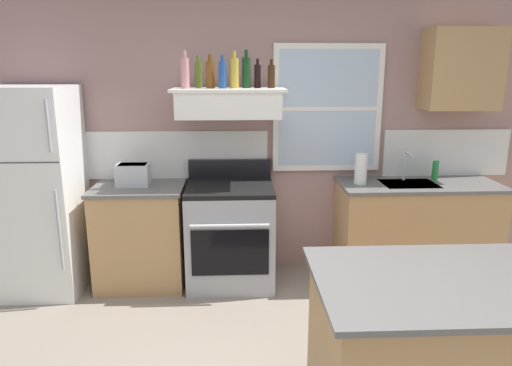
# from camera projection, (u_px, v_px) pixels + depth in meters

# --- Properties ---
(back_wall) EXTENTS (5.40, 0.11, 2.70)m
(back_wall) POSITION_uv_depth(u_px,v_px,m) (260.00, 130.00, 4.36)
(back_wall) COLOR gray
(back_wall) RESTS_ON ground_plane
(refrigerator) EXTENTS (0.70, 0.72, 1.77)m
(refrigerator) POSITION_uv_depth(u_px,v_px,m) (37.00, 191.00, 4.01)
(refrigerator) COLOR white
(refrigerator) RESTS_ON ground_plane
(counter_left_of_stove) EXTENTS (0.79, 0.63, 0.91)m
(counter_left_of_stove) POSITION_uv_depth(u_px,v_px,m) (141.00, 235.00, 4.21)
(counter_left_of_stove) COLOR tan
(counter_left_of_stove) RESTS_ON ground_plane
(toaster) EXTENTS (0.30, 0.20, 0.19)m
(toaster) POSITION_uv_depth(u_px,v_px,m) (133.00, 174.00, 4.10)
(toaster) COLOR silver
(toaster) RESTS_ON counter_left_of_stove
(stove_range) EXTENTS (0.76, 0.69, 1.09)m
(stove_range) POSITION_uv_depth(u_px,v_px,m) (230.00, 234.00, 4.21)
(stove_range) COLOR #9EA0A5
(stove_range) RESTS_ON ground_plane
(range_hood_shelf) EXTENTS (0.96, 0.52, 0.24)m
(range_hood_shelf) POSITION_uv_depth(u_px,v_px,m) (229.00, 103.00, 4.02)
(range_hood_shelf) COLOR white
(bottle_rose_pink) EXTENTS (0.07, 0.07, 0.31)m
(bottle_rose_pink) POSITION_uv_depth(u_px,v_px,m) (185.00, 73.00, 3.89)
(bottle_rose_pink) COLOR #C67F84
(bottle_rose_pink) RESTS_ON range_hood_shelf
(bottle_olive_oil_square) EXTENTS (0.06, 0.06, 0.27)m
(bottle_olive_oil_square) POSITION_uv_depth(u_px,v_px,m) (198.00, 74.00, 4.01)
(bottle_olive_oil_square) COLOR #4C601E
(bottle_olive_oil_square) RESTS_ON range_hood_shelf
(bottle_amber_wine) EXTENTS (0.07, 0.07, 0.28)m
(bottle_amber_wine) POSITION_uv_depth(u_px,v_px,m) (210.00, 74.00, 3.95)
(bottle_amber_wine) COLOR brown
(bottle_amber_wine) RESTS_ON range_hood_shelf
(bottle_blue_liqueur) EXTENTS (0.07, 0.07, 0.27)m
(bottle_blue_liqueur) POSITION_uv_depth(u_px,v_px,m) (223.00, 74.00, 3.92)
(bottle_blue_liqueur) COLOR #1E478C
(bottle_blue_liqueur) RESTS_ON range_hood_shelf
(bottle_champagne_gold_foil) EXTENTS (0.08, 0.08, 0.31)m
(bottle_champagne_gold_foil) POSITION_uv_depth(u_px,v_px,m) (234.00, 73.00, 3.95)
(bottle_champagne_gold_foil) COLOR #B29333
(bottle_champagne_gold_foil) RESTS_ON range_hood_shelf
(bottle_dark_green_wine) EXTENTS (0.07, 0.07, 0.32)m
(bottle_dark_green_wine) POSITION_uv_depth(u_px,v_px,m) (246.00, 72.00, 3.98)
(bottle_dark_green_wine) COLOR #143819
(bottle_dark_green_wine) RESTS_ON range_hood_shelf
(bottle_balsamic_dark) EXTENTS (0.06, 0.06, 0.24)m
(bottle_balsamic_dark) POSITION_uv_depth(u_px,v_px,m) (257.00, 76.00, 4.01)
(bottle_balsamic_dark) COLOR black
(bottle_balsamic_dark) RESTS_ON range_hood_shelf
(bottle_brown_stout) EXTENTS (0.06, 0.06, 0.24)m
(bottle_brown_stout) POSITION_uv_depth(u_px,v_px,m) (271.00, 76.00, 3.99)
(bottle_brown_stout) COLOR #381E0F
(bottle_brown_stout) RESTS_ON range_hood_shelf
(counter_right_with_sink) EXTENTS (1.43, 0.63, 0.91)m
(counter_right_with_sink) POSITION_uv_depth(u_px,v_px,m) (415.00, 231.00, 4.32)
(counter_right_with_sink) COLOR tan
(counter_right_with_sink) RESTS_ON ground_plane
(sink_faucet) EXTENTS (0.03, 0.17, 0.28)m
(sink_faucet) POSITION_uv_depth(u_px,v_px,m) (406.00, 162.00, 4.26)
(sink_faucet) COLOR silver
(sink_faucet) RESTS_ON counter_right_with_sink
(paper_towel_roll) EXTENTS (0.11, 0.11, 0.27)m
(paper_towel_roll) POSITION_uv_depth(u_px,v_px,m) (361.00, 169.00, 4.15)
(paper_towel_roll) COLOR white
(paper_towel_roll) RESTS_ON counter_right_with_sink
(dish_soap_bottle) EXTENTS (0.06, 0.06, 0.18)m
(dish_soap_bottle) POSITION_uv_depth(u_px,v_px,m) (435.00, 170.00, 4.29)
(dish_soap_bottle) COLOR #268C3F
(dish_soap_bottle) RESTS_ON counter_right_with_sink
(kitchen_island) EXTENTS (1.40, 0.90, 0.91)m
(kitchen_island) POSITION_uv_depth(u_px,v_px,m) (448.00, 359.00, 2.42)
(kitchen_island) COLOR tan
(kitchen_island) RESTS_ON ground_plane
(upper_cabinet_right) EXTENTS (0.64, 0.32, 0.70)m
(upper_cabinet_right) POSITION_uv_depth(u_px,v_px,m) (462.00, 69.00, 4.12)
(upper_cabinet_right) COLOR tan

